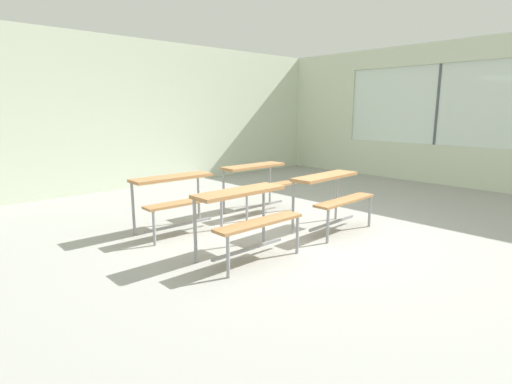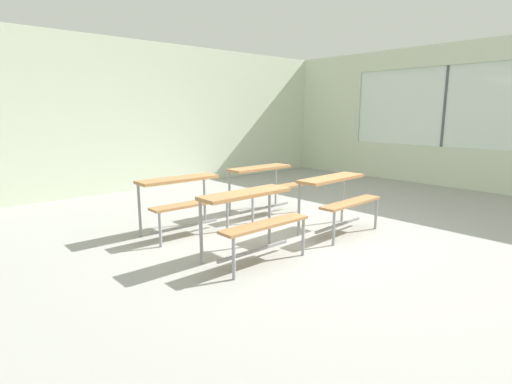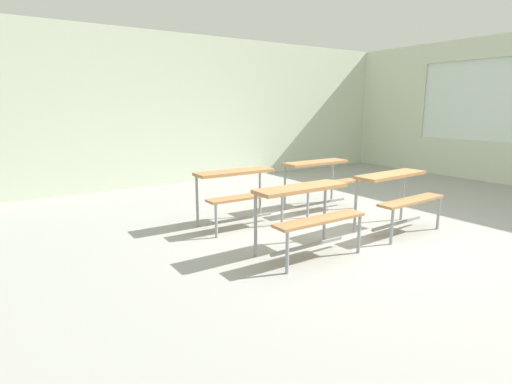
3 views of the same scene
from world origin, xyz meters
TOP-DOWN VIEW (x-y plane):
  - ground at (0.00, 0.00)m, footprint 10.00×9.00m
  - wall_back at (0.00, 4.50)m, footprint 10.00×0.12m
  - wall_right at (5.00, -0.13)m, footprint 0.12×9.00m
  - desk_bench_r0c0 at (-1.04, -0.15)m, footprint 1.10×0.59m
  - desk_bench_r0c1 at (0.47, -0.15)m, footprint 1.12×0.64m
  - desk_bench_r1c0 at (-1.10, 1.17)m, footprint 1.11×0.61m
  - desk_bench_r1c1 at (0.42, 1.24)m, footprint 1.10×0.60m

SIDE VIEW (x-z plane):
  - ground at x=0.00m, z-range -0.05..0.00m
  - desk_bench_r0c0 at x=-1.04m, z-range 0.19..0.93m
  - desk_bench_r0c1 at x=0.47m, z-range 0.19..0.93m
  - desk_bench_r1c0 at x=-1.10m, z-range 0.19..0.93m
  - desk_bench_r1c1 at x=0.42m, z-range 0.19..0.93m
  - wall_right at x=5.00m, z-range -0.05..2.95m
  - wall_back at x=0.00m, z-range 0.00..3.00m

